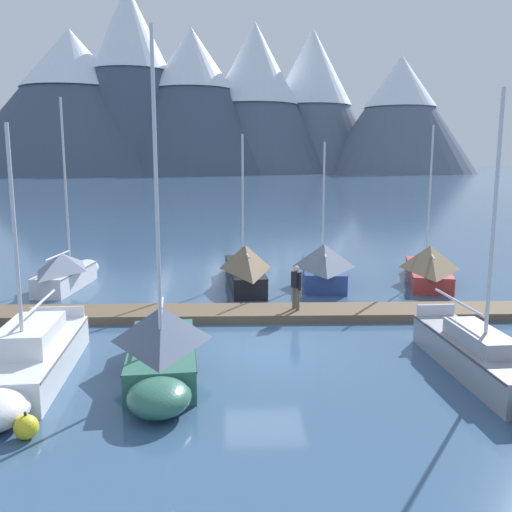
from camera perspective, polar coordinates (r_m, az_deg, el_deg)
ground_plane at (r=17.76m, az=0.85°, el=-9.77°), size 700.00×700.00×0.00m
mountain_west_summit at (r=220.26m, az=-18.10°, el=14.86°), size 84.55×84.55×50.67m
mountain_central_massif at (r=218.24m, az=-12.64°, el=17.33°), size 60.80×60.80×65.94m
mountain_shoulder_ridge at (r=213.14m, az=-6.48°, el=15.60°), size 67.30×67.30×51.55m
mountain_east_summit at (r=217.56m, az=-0.10°, el=16.17°), size 56.22×56.22×54.72m
mountain_rear_spur at (r=233.80m, az=5.69°, el=15.83°), size 56.50×56.50×55.81m
mountain_north_horn at (r=222.36m, az=14.36°, el=13.95°), size 57.69×57.69×42.67m
dock at (r=21.52m, az=0.23°, el=-5.80°), size 21.10×2.28×0.30m
sailboat_nearest_berth at (r=27.57m, az=-18.58°, el=-1.37°), size 2.02×5.81×8.65m
sailboat_second_berth at (r=16.51m, az=-22.12°, el=-9.91°), size 2.19×6.84×6.85m
sailboat_mid_dock_port at (r=15.92m, az=-9.55°, el=-9.03°), size 2.37×5.91×9.23m
sailboat_mid_dock_starboard at (r=26.61m, az=-1.20°, el=-0.93°), size 2.04×7.16×7.06m
sailboat_far_berth at (r=27.24m, az=6.83°, el=-0.83°), size 2.54×6.12×6.72m
sailboat_outer_slip at (r=16.61m, az=22.36°, el=-9.94°), size 1.72×7.24×7.74m
sailboat_end_of_dock at (r=28.58m, az=17.05°, el=-0.79°), size 3.30×6.98×7.52m
person_on_dock at (r=21.27m, az=4.08°, el=-2.92°), size 0.36×0.54×1.69m
mooring_buoy_channel_marker at (r=13.62m, az=-22.27°, el=-15.75°), size 0.53×0.53×0.61m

